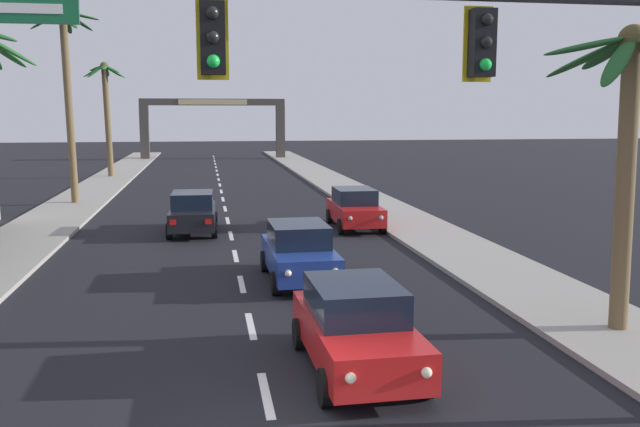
{
  "coord_description": "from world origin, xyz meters",
  "views": [
    {
      "loc": [
        -0.94,
        -9.62,
        4.84
      ],
      "look_at": [
        2.03,
        8.0,
        2.2
      ],
      "focal_mm": 38.32,
      "sensor_mm": 36.0,
      "label": 1
    }
  ],
  "objects_px": {
    "sedan_third_in_queue": "(299,252)",
    "palm_right_nearest": "(629,120)",
    "sedan_oncoming_far": "(193,212)",
    "sedan_lead_at_stop_bar": "(356,327)",
    "palm_left_third": "(67,73)",
    "traffic_signal_mast": "(491,91)",
    "sedan_parked_nearest_kerb": "(355,208)",
    "palm_left_farthest": "(107,102)",
    "town_gateway_arch": "(213,120)"
  },
  "relations": [
    {
      "from": "traffic_signal_mast",
      "to": "town_gateway_arch",
      "type": "bearing_deg",
      "value": 92.72
    },
    {
      "from": "sedan_oncoming_far",
      "to": "sedan_parked_nearest_kerb",
      "type": "xyz_separation_m",
      "value": [
        6.74,
        0.04,
        0.0
      ]
    },
    {
      "from": "sedan_third_in_queue",
      "to": "sedan_oncoming_far",
      "type": "distance_m",
      "value": 9.24
    },
    {
      "from": "traffic_signal_mast",
      "to": "palm_left_farthest",
      "type": "height_order",
      "value": "palm_left_farthest"
    },
    {
      "from": "sedan_oncoming_far",
      "to": "sedan_parked_nearest_kerb",
      "type": "distance_m",
      "value": 6.74
    },
    {
      "from": "sedan_oncoming_far",
      "to": "sedan_parked_nearest_kerb",
      "type": "bearing_deg",
      "value": 0.36
    },
    {
      "from": "sedan_oncoming_far",
      "to": "palm_left_third",
      "type": "bearing_deg",
      "value": 123.49
    },
    {
      "from": "sedan_lead_at_stop_bar",
      "to": "palm_left_third",
      "type": "relative_size",
      "value": 0.44
    },
    {
      "from": "palm_left_third",
      "to": "palm_left_farthest",
      "type": "height_order",
      "value": "palm_left_third"
    },
    {
      "from": "traffic_signal_mast",
      "to": "palm_left_third",
      "type": "height_order",
      "value": "palm_left_third"
    },
    {
      "from": "sedan_third_in_queue",
      "to": "traffic_signal_mast",
      "type": "bearing_deg",
      "value": -82.26
    },
    {
      "from": "palm_left_third",
      "to": "town_gateway_arch",
      "type": "height_order",
      "value": "palm_left_third"
    },
    {
      "from": "traffic_signal_mast",
      "to": "palm_right_nearest",
      "type": "height_order",
      "value": "traffic_signal_mast"
    },
    {
      "from": "sedan_lead_at_stop_bar",
      "to": "palm_left_third",
      "type": "distance_m",
      "value": 27.92
    },
    {
      "from": "palm_left_third",
      "to": "sedan_oncoming_far",
      "type": "bearing_deg",
      "value": -56.51
    },
    {
      "from": "traffic_signal_mast",
      "to": "sedan_lead_at_stop_bar",
      "type": "height_order",
      "value": "traffic_signal_mast"
    },
    {
      "from": "traffic_signal_mast",
      "to": "town_gateway_arch",
      "type": "xyz_separation_m",
      "value": [
        -3.04,
        63.92,
        -1.0
      ]
    },
    {
      "from": "sedan_lead_at_stop_bar",
      "to": "town_gateway_arch",
      "type": "height_order",
      "value": "town_gateway_arch"
    },
    {
      "from": "palm_left_third",
      "to": "palm_right_nearest",
      "type": "relative_size",
      "value": 1.53
    },
    {
      "from": "palm_left_third",
      "to": "palm_right_nearest",
      "type": "xyz_separation_m",
      "value": [
        15.81,
        -24.33,
        -2.19
      ]
    },
    {
      "from": "sedan_third_in_queue",
      "to": "palm_right_nearest",
      "type": "bearing_deg",
      "value": -43.66
    },
    {
      "from": "traffic_signal_mast",
      "to": "sedan_third_in_queue",
      "type": "distance_m",
      "value": 11.0
    },
    {
      "from": "palm_left_farthest",
      "to": "sedan_parked_nearest_kerb",
      "type": "bearing_deg",
      "value": -62.11
    },
    {
      "from": "town_gateway_arch",
      "to": "sedan_parked_nearest_kerb",
      "type": "bearing_deg",
      "value": -83.36
    },
    {
      "from": "sedan_lead_at_stop_bar",
      "to": "town_gateway_arch",
      "type": "relative_size",
      "value": 0.3
    },
    {
      "from": "sedan_third_in_queue",
      "to": "palm_left_third",
      "type": "distance_m",
      "value": 21.58
    },
    {
      "from": "sedan_lead_at_stop_bar",
      "to": "sedan_parked_nearest_kerb",
      "type": "bearing_deg",
      "value": 77.61
    },
    {
      "from": "sedan_parked_nearest_kerb",
      "to": "palm_right_nearest",
      "type": "distance_m",
      "value": 15.4
    },
    {
      "from": "sedan_lead_at_stop_bar",
      "to": "palm_right_nearest",
      "type": "height_order",
      "value": "palm_right_nearest"
    },
    {
      "from": "town_gateway_arch",
      "to": "palm_left_third",
      "type": "bearing_deg",
      "value": -102.54
    },
    {
      "from": "palm_left_third",
      "to": "palm_right_nearest",
      "type": "distance_m",
      "value": 29.1
    },
    {
      "from": "sedan_third_in_queue",
      "to": "palm_left_third",
      "type": "relative_size",
      "value": 0.44
    },
    {
      "from": "sedan_lead_at_stop_bar",
      "to": "palm_left_farthest",
      "type": "xyz_separation_m",
      "value": [
        -9.83,
        40.96,
        4.76
      ]
    },
    {
      "from": "sedan_third_in_queue",
      "to": "palm_left_third",
      "type": "xyz_separation_m",
      "value": [
        -9.57,
        18.38,
        6.03
      ]
    },
    {
      "from": "sedan_third_in_queue",
      "to": "sedan_oncoming_far",
      "type": "xyz_separation_m",
      "value": [
        -3.16,
        8.69,
        0.0
      ]
    },
    {
      "from": "sedan_oncoming_far",
      "to": "palm_right_nearest",
      "type": "height_order",
      "value": "palm_right_nearest"
    },
    {
      "from": "traffic_signal_mast",
      "to": "palm_right_nearest",
      "type": "distance_m",
      "value": 6.37
    },
    {
      "from": "palm_left_third",
      "to": "palm_left_farthest",
      "type": "distance_m",
      "value": 15.53
    },
    {
      "from": "palm_left_farthest",
      "to": "palm_right_nearest",
      "type": "height_order",
      "value": "palm_left_farthest"
    },
    {
      "from": "sedan_oncoming_far",
      "to": "palm_left_farthest",
      "type": "bearing_deg",
      "value": 104.61
    },
    {
      "from": "sedan_parked_nearest_kerb",
      "to": "palm_right_nearest",
      "type": "relative_size",
      "value": 0.67
    },
    {
      "from": "sedan_lead_at_stop_bar",
      "to": "sedan_oncoming_far",
      "type": "bearing_deg",
      "value": 101.68
    },
    {
      "from": "palm_left_third",
      "to": "sedan_lead_at_stop_bar",
      "type": "bearing_deg",
      "value": -69.2
    },
    {
      "from": "traffic_signal_mast",
      "to": "sedan_lead_at_stop_bar",
      "type": "xyz_separation_m",
      "value": [
        -1.26,
        2.93,
        -4.29
      ]
    },
    {
      "from": "sedan_lead_at_stop_bar",
      "to": "palm_left_third",
      "type": "xyz_separation_m",
      "value": [
        -9.68,
        25.49,
        6.03
      ]
    },
    {
      "from": "traffic_signal_mast",
      "to": "town_gateway_arch",
      "type": "relative_size",
      "value": 0.74
    },
    {
      "from": "sedan_lead_at_stop_bar",
      "to": "palm_right_nearest",
      "type": "xyz_separation_m",
      "value": [
        6.13,
        1.16,
        3.83
      ]
    },
    {
      "from": "sedan_third_in_queue",
      "to": "palm_right_nearest",
      "type": "distance_m",
      "value": 9.43
    },
    {
      "from": "sedan_oncoming_far",
      "to": "palm_left_third",
      "type": "distance_m",
      "value": 13.09
    },
    {
      "from": "palm_left_third",
      "to": "town_gateway_arch",
      "type": "relative_size",
      "value": 0.68
    }
  ]
}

